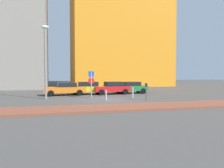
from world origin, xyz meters
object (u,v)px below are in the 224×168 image
Objects in this scene: parked_car_green at (131,87)px; parked_car_orange at (65,89)px; traffic_bollard_near at (106,95)px; traffic_bollard_mid at (133,92)px; parked_car_yellow at (88,88)px; parked_car_red at (112,88)px; street_lamp at (45,56)px; parking_meter at (146,89)px; parking_sign_post at (91,81)px.

parked_car_orange is at bearing -176.40° from parked_car_green.
traffic_bollard_mid is at bearing 26.85° from traffic_bollard_near.
parked_car_orange is at bearing -171.61° from parked_car_yellow.
parked_car_green is (7.77, 0.49, 0.01)m from parked_car_orange.
parked_car_yellow is 2.77m from parked_car_red.
parked_car_red is at bearing 102.97° from traffic_bollard_mid.
parked_car_green is 4.32× the size of traffic_bollard_near.
parked_car_green is 10.92m from street_lamp.
parked_car_red is (5.32, 0.03, 0.03)m from parked_car_orange.
parked_car_orange is 2.97× the size of parking_meter.
parked_car_yellow is at bearing 128.63° from traffic_bollard_mid.
parked_car_red is at bearing 70.89° from traffic_bollard_near.
parking_meter is at bearing -77.76° from parked_car_red.
parking_sign_post reaches higher than parked_car_yellow.
street_lamp is at bearing -119.41° from parked_car_orange.
traffic_bollard_near is at bearing -153.15° from traffic_bollard_mid.
street_lamp reaches higher than traffic_bollard_near.
parked_car_red is 4.00× the size of traffic_bollard_mid.
parked_car_yellow is 4.00× the size of traffic_bollard_mid.
parked_car_red is 1.60× the size of parking_sign_post.
parked_car_green reaches higher than traffic_bollard_near.
traffic_bollard_near is 0.87× the size of traffic_bollard_mid.
parked_car_orange is 4.30× the size of traffic_bollard_mid.
parked_car_yellow is at bearing 172.88° from parked_car_red.
traffic_bollard_mid is at bearing -51.37° from parked_car_yellow.
traffic_bollard_mid is at bearing 100.84° from parking_meter.
parked_car_green is 3.75× the size of traffic_bollard_mid.
parked_car_red is at bearing 51.05° from parking_sign_post.
parked_car_orange reaches higher than traffic_bollard_near.
parked_car_orange is 7.66m from traffic_bollard_mid.
parked_car_orange is at bearing 119.17° from traffic_bollard_near.
traffic_bollard_near is at bearing -66.45° from parking_sign_post.
parked_car_orange is at bearing 135.65° from parking_meter.
traffic_bollard_near is (0.95, -2.19, -1.19)m from parking_sign_post.
parking_sign_post reaches higher than parked_car_green.
traffic_bollard_mid is at bearing -6.55° from street_lamp.
street_lamp is (-9.68, -3.87, 3.28)m from parked_car_green.
parked_car_red reaches higher than traffic_bollard_near.
parked_car_red is 8.63m from street_lamp.
parked_car_red reaches higher than traffic_bollard_mid.
street_lamp is (-8.66, 3.23, 3.04)m from parking_meter.
street_lamp is at bearing 154.34° from traffic_bollard_near.
parked_car_orange is 2.59m from parked_car_yellow.
parked_car_orange is at bearing -179.63° from parked_car_red.
parked_car_green is 7.17m from parking_meter.
traffic_bollard_near is at bearing -25.66° from street_lamp.
parking_sign_post reaches higher than traffic_bollard_mid.
parked_car_yellow is at bearing 86.52° from parking_sign_post.
parked_car_green is at bearing 54.70° from traffic_bollard_near.
parked_car_green is at bearing 37.37° from parking_sign_post.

